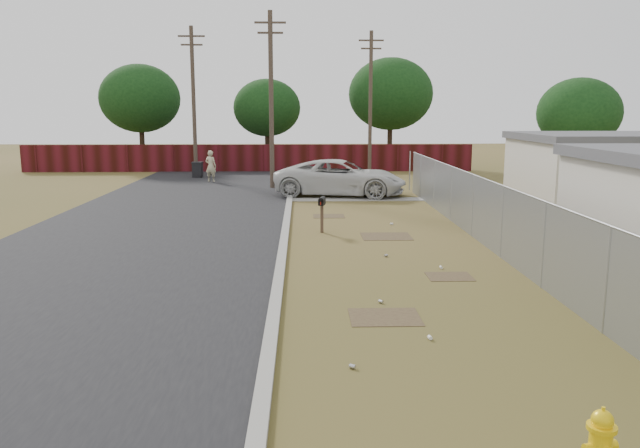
{
  "coord_description": "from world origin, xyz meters",
  "views": [
    {
      "loc": [
        -2.42,
        -16.78,
        4.04
      ],
      "look_at": [
        -1.96,
        -0.68,
        1.1
      ],
      "focal_mm": 35.0,
      "sensor_mm": 36.0,
      "label": 1
    }
  ],
  "objects_px": {
    "mailbox": "(322,204)",
    "pedestrian": "(211,166)",
    "pickup_truck": "(340,178)",
    "trash_bin": "(198,170)",
    "fire_hydrant": "(600,447)"
  },
  "relations": [
    {
      "from": "mailbox",
      "to": "pedestrian",
      "type": "xyz_separation_m",
      "value": [
        -5.86,
        15.17,
        -0.06
      ]
    },
    {
      "from": "pickup_truck",
      "to": "trash_bin",
      "type": "distance_m",
      "value": 11.77
    },
    {
      "from": "fire_hydrant",
      "to": "pedestrian",
      "type": "xyz_separation_m",
      "value": [
        -8.46,
        29.52,
        0.49
      ]
    },
    {
      "from": "fire_hydrant",
      "to": "trash_bin",
      "type": "height_order",
      "value": "trash_bin"
    },
    {
      "from": "mailbox",
      "to": "trash_bin",
      "type": "height_order",
      "value": "mailbox"
    },
    {
      "from": "pedestrian",
      "to": "trash_bin",
      "type": "height_order",
      "value": "pedestrian"
    },
    {
      "from": "fire_hydrant",
      "to": "pickup_truck",
      "type": "relative_size",
      "value": 0.14
    },
    {
      "from": "fire_hydrant",
      "to": "pickup_truck",
      "type": "height_order",
      "value": "pickup_truck"
    },
    {
      "from": "pickup_truck",
      "to": "mailbox",
      "type": "bearing_deg",
      "value": -176.37
    },
    {
      "from": "pedestrian",
      "to": "trash_bin",
      "type": "distance_m",
      "value": 2.7
    },
    {
      "from": "pickup_truck",
      "to": "pedestrian",
      "type": "height_order",
      "value": "pedestrian"
    },
    {
      "from": "pickup_truck",
      "to": "trash_bin",
      "type": "height_order",
      "value": "pickup_truck"
    },
    {
      "from": "mailbox",
      "to": "pickup_truck",
      "type": "height_order",
      "value": "pickup_truck"
    },
    {
      "from": "trash_bin",
      "to": "fire_hydrant",
      "type": "bearing_deg",
      "value": -73.23
    },
    {
      "from": "pedestrian",
      "to": "trash_bin",
      "type": "xyz_separation_m",
      "value": [
        -1.16,
        2.4,
        -0.41
      ]
    }
  ]
}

